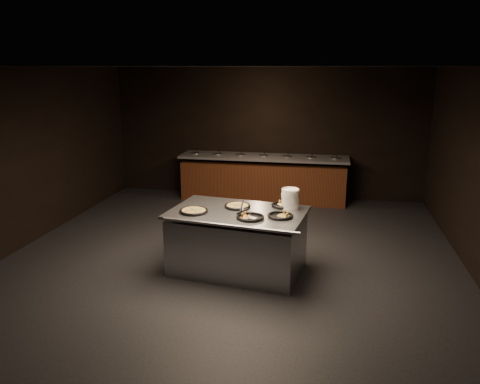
{
  "coord_description": "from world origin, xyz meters",
  "views": [
    {
      "loc": [
        1.42,
        -6.47,
        2.89
      ],
      "look_at": [
        0.11,
        0.3,
        1.05
      ],
      "focal_mm": 35.0,
      "sensor_mm": 36.0,
      "label": 1
    }
  ],
  "objects_px": {
    "pan_veggie_whole": "(194,211)",
    "pan_cheese_whole": "(238,206)",
    "serving_counter": "(238,242)",
    "plate_stack": "(290,199)"
  },
  "relations": [
    {
      "from": "pan_veggie_whole",
      "to": "serving_counter",
      "type": "bearing_deg",
      "value": 15.73
    },
    {
      "from": "serving_counter",
      "to": "plate_stack",
      "type": "distance_m",
      "value": 0.99
    },
    {
      "from": "serving_counter",
      "to": "pan_veggie_whole",
      "type": "height_order",
      "value": "pan_veggie_whole"
    },
    {
      "from": "pan_cheese_whole",
      "to": "serving_counter",
      "type": "bearing_deg",
      "value": -78.67
    },
    {
      "from": "pan_veggie_whole",
      "to": "pan_cheese_whole",
      "type": "height_order",
      "value": "same"
    },
    {
      "from": "serving_counter",
      "to": "pan_veggie_whole",
      "type": "bearing_deg",
      "value": -156.55
    },
    {
      "from": "serving_counter",
      "to": "plate_stack",
      "type": "xyz_separation_m",
      "value": [
        0.72,
        0.29,
        0.62
      ]
    },
    {
      "from": "plate_stack",
      "to": "pan_veggie_whole",
      "type": "relative_size",
      "value": 0.71
    },
    {
      "from": "serving_counter",
      "to": "pan_veggie_whole",
      "type": "distance_m",
      "value": 0.79
    },
    {
      "from": "plate_stack",
      "to": "pan_veggie_whole",
      "type": "bearing_deg",
      "value": -160.89
    }
  ]
}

